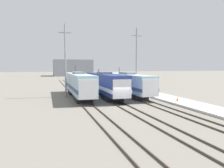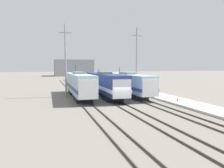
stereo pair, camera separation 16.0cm
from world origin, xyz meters
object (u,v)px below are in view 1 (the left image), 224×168
at_px(catenary_tower_right, 136,60).
at_px(locomotive_far_left, 79,84).
at_px(locomotive_center, 105,84).
at_px(locomotive_far_right, 127,83).
at_px(catenary_tower_left, 65,59).
at_px(traffic_cone, 177,99).

bearing_deg(catenary_tower_right, locomotive_far_left, -174.09).
distance_m(locomotive_center, locomotive_far_right, 4.53).
bearing_deg(locomotive_center, catenary_tower_left, 165.91).
bearing_deg(traffic_cone, catenary_tower_left, 144.89).
bearing_deg(catenary_tower_right, catenary_tower_left, 180.00).
bearing_deg(locomotive_far_left, locomotive_far_right, 2.14).
height_order(locomotive_far_left, catenary_tower_left, catenary_tower_left).
distance_m(locomotive_far_left, traffic_cone, 16.13).
height_order(locomotive_center, catenary_tower_right, catenary_tower_right).
xyz_separation_m(locomotive_far_left, catenary_tower_left, (-2.07, 1.14, 4.21)).
distance_m(locomotive_center, traffic_cone, 12.46).
bearing_deg(traffic_cone, catenary_tower_right, 100.62).
relative_size(locomotive_far_left, traffic_cone, 31.79).
height_order(locomotive_center, traffic_cone, locomotive_center).
relative_size(locomotive_center, catenary_tower_left, 1.53).
distance_m(locomotive_far_left, catenary_tower_right, 11.83).
height_order(locomotive_far_right, catenary_tower_right, catenary_tower_right).
xyz_separation_m(locomotive_far_right, catenary_tower_right, (2.08, 0.80, 4.29)).
bearing_deg(catenary_tower_right, locomotive_far_right, -158.85).
height_order(locomotive_far_left, locomotive_far_right, locomotive_far_left).
relative_size(locomotive_far_left, locomotive_center, 0.99).
bearing_deg(catenary_tower_left, locomotive_far_right, -4.19).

